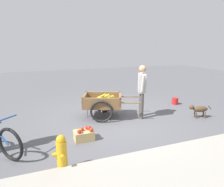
# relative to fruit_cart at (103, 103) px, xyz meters

# --- Properties ---
(ground_plane) EXTENTS (24.00, 24.00, 0.00)m
(ground_plane) POSITION_rel_fruit_cart_xyz_m (-0.39, 0.29, -0.44)
(ground_plane) COLOR #56565B
(curb_strip) EXTENTS (12.00, 2.40, 0.12)m
(curb_strip) POSITION_rel_fruit_cart_xyz_m (-0.39, 3.56, -0.38)
(curb_strip) COLOR #9E998E
(curb_strip) RESTS_ON ground
(fruit_cart) EXTENTS (1.81, 1.32, 0.71)m
(fruit_cart) POSITION_rel_fruit_cart_xyz_m (0.00, 0.00, 0.00)
(fruit_cart) COLOR brown
(fruit_cart) RESTS_ON ground
(vendor_person) EXTENTS (0.31, 0.55, 1.56)m
(vendor_person) POSITION_rel_fruit_cart_xyz_m (-1.06, 0.43, 0.49)
(vendor_person) COLOR #4C4742
(vendor_person) RESTS_ON ground
(dog) EXTENTS (0.65, 0.31, 0.40)m
(dog) POSITION_rel_fruit_cart_xyz_m (-2.65, 1.06, -0.17)
(dog) COLOR #4C3823
(dog) RESTS_ON ground
(fire_hydrant) EXTENTS (0.25, 0.25, 0.67)m
(fire_hydrant) POSITION_rel_fruit_cart_xyz_m (1.50, 2.30, -0.11)
(fire_hydrant) COLOR gold
(fire_hydrant) RESTS_ON ground
(plastic_bucket) EXTENTS (0.22, 0.22, 0.24)m
(plastic_bucket) POSITION_rel_fruit_cart_xyz_m (-2.88, -0.34, -0.32)
(plastic_bucket) COLOR #B21E1E
(plastic_bucket) RESTS_ON ground
(apple_crate) EXTENTS (0.44, 0.32, 0.32)m
(apple_crate) POSITION_rel_fruit_cart_xyz_m (0.87, 1.28, -0.31)
(apple_crate) COLOR tan
(apple_crate) RESTS_ON ground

